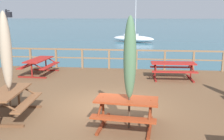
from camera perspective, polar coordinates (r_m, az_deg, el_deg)
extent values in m
plane|color=#2D5B6B|center=(8.79, -0.71, -12.56)|extent=(600.00, 600.00, 0.00)
cube|color=brown|center=(8.64, -0.72, -10.26)|extent=(13.79, 12.15, 0.76)
cube|color=brown|center=(14.01, 2.40, 4.42)|extent=(13.49, 0.09, 0.08)
cube|color=brown|center=(14.08, 2.38, 2.52)|extent=(13.49, 0.07, 0.06)
cube|color=brown|center=(16.06, -22.39, 2.61)|extent=(0.10, 0.10, 1.05)
cube|color=brown|center=(15.39, -17.50, 2.58)|extent=(0.10, 0.10, 1.05)
cube|color=brown|center=(14.84, -12.21, 2.54)|extent=(0.10, 0.10, 1.05)
cube|color=brown|center=(14.43, -6.56, 2.47)|extent=(0.10, 0.10, 1.05)
cube|color=brown|center=(14.17, -0.64, 2.37)|extent=(0.10, 0.10, 1.05)
cube|color=brown|center=(14.05, 5.43, 2.24)|extent=(0.10, 0.10, 1.05)
cube|color=brown|center=(14.10, 11.53, 2.08)|extent=(0.10, 0.10, 1.05)
cube|color=brown|center=(14.31, 17.53, 1.91)|extent=(0.10, 0.10, 1.05)
cube|color=brown|center=(14.67, 23.28, 1.72)|extent=(0.10, 0.10, 1.05)
cube|color=brown|center=(16.06, -22.39, 2.61)|extent=(0.10, 0.10, 1.05)
cube|color=brown|center=(8.01, -22.00, -4.47)|extent=(0.91, 1.90, 0.05)
cube|color=brown|center=(7.89, -18.09, -6.71)|extent=(0.43, 1.86, 0.04)
cylinder|color=brown|center=(7.30, -22.22, -7.29)|extent=(0.63, 0.11, 0.37)
cube|color=brown|center=(8.87, -19.72, -7.55)|extent=(1.40, 0.19, 0.06)
cylinder|color=brown|center=(8.77, -19.88, -5.45)|extent=(0.07, 0.07, 0.74)
cylinder|color=brown|center=(8.60, -18.24, -4.13)|extent=(0.63, 0.11, 0.37)
cylinder|color=brown|center=(8.81, -21.67, -4.01)|extent=(0.63, 0.11, 0.37)
cube|color=#993819|center=(6.76, 3.20, -6.57)|extent=(1.67, 0.90, 0.05)
cube|color=#993819|center=(6.35, 2.39, -10.71)|extent=(1.63, 0.42, 0.04)
cube|color=#993819|center=(7.38, 3.83, -7.42)|extent=(1.63, 0.42, 0.04)
cube|color=maroon|center=(7.13, -1.95, -11.66)|extent=(0.20, 1.40, 0.06)
cylinder|color=maroon|center=(7.00, -1.97, -9.11)|extent=(0.07, 0.07, 0.74)
cylinder|color=maroon|center=(6.67, -2.56, -8.19)|extent=(0.11, 0.63, 0.37)
cylinder|color=maroon|center=(7.18, -1.45, -6.69)|extent=(0.11, 0.63, 0.37)
cube|color=maroon|center=(6.96, 8.35, -12.39)|extent=(0.20, 1.40, 0.06)
cylinder|color=maroon|center=(6.83, 8.44, -9.79)|extent=(0.07, 0.07, 0.74)
cylinder|color=maroon|center=(6.49, 8.35, -8.89)|extent=(0.11, 0.63, 0.37)
cylinder|color=maroon|center=(7.01, 8.64, -7.28)|extent=(0.11, 0.63, 0.37)
cube|color=maroon|center=(12.19, 13.34, 1.50)|extent=(2.02, 0.84, 0.05)
cube|color=maroon|center=(11.71, 13.68, -0.44)|extent=(2.00, 0.36, 0.04)
cube|color=maroon|center=(12.79, 12.90, 0.63)|extent=(2.00, 0.36, 0.04)
cube|color=maroon|center=(12.24, 9.40, -1.70)|extent=(0.14, 1.40, 0.06)
cylinder|color=maroon|center=(12.16, 9.45, -0.14)|extent=(0.07, 0.07, 0.74)
cylinder|color=maroon|center=(11.84, 9.60, 0.62)|extent=(0.08, 0.63, 0.37)
cylinder|color=maroon|center=(12.39, 9.38, 1.12)|extent=(0.08, 0.63, 0.37)
cube|color=maroon|center=(12.49, 16.89, -1.78)|extent=(0.14, 1.40, 0.06)
cylinder|color=maroon|center=(12.42, 16.98, -0.26)|extent=(0.07, 0.07, 0.74)
cylinder|color=maroon|center=(12.10, 17.33, 0.48)|extent=(0.08, 0.63, 0.37)
cylinder|color=maroon|center=(12.64, 16.78, 0.98)|extent=(0.08, 0.63, 0.37)
cube|color=maroon|center=(13.34, -15.83, 2.25)|extent=(0.82, 2.06, 0.05)
cube|color=maroon|center=(13.18, -13.54, 0.93)|extent=(0.34, 2.04, 0.04)
cube|color=maroon|center=(13.63, -17.91, 1.04)|extent=(0.34, 2.04, 0.04)
cube|color=maroon|center=(12.74, -17.18, -1.54)|extent=(1.40, 0.12, 0.06)
cylinder|color=maroon|center=(12.66, -17.28, -0.04)|extent=(0.07, 0.07, 0.74)
cylinder|color=maroon|center=(12.50, -16.18, 0.90)|extent=(0.63, 0.08, 0.37)
cylinder|color=maroon|center=(12.75, -18.47, 0.96)|extent=(0.63, 0.08, 0.37)
cube|color=maroon|center=(14.23, -14.30, 0.01)|extent=(1.40, 0.12, 0.06)
cylinder|color=maroon|center=(14.16, -14.37, 1.35)|extent=(0.07, 0.07, 0.74)
cylinder|color=maroon|center=(14.02, -13.36, 2.21)|extent=(0.63, 0.08, 0.37)
cylinder|color=maroon|center=(14.24, -15.46, 2.25)|extent=(0.63, 0.08, 0.37)
cylinder|color=#4C3828|center=(7.83, -22.06, 0.32)|extent=(0.06, 0.06, 2.85)
ellipsoid|color=tan|center=(7.75, -22.35, 3.98)|extent=(0.32, 0.32, 2.17)
cylinder|color=#685B4C|center=(7.77, -22.26, 2.80)|extent=(0.21, 0.21, 0.05)
cone|color=#4C3828|center=(7.69, -22.94, 11.30)|extent=(0.10, 0.10, 0.14)
cylinder|color=#4C3828|center=(6.51, 3.91, -1.56)|extent=(0.06, 0.06, 2.73)
ellipsoid|color=#4C704C|center=(6.41, 3.97, 2.65)|extent=(0.32, 0.32, 2.08)
cylinder|color=#2D432D|center=(6.44, 3.95, 1.28)|extent=(0.21, 0.21, 0.05)
cone|color=#4C3828|center=(6.33, 4.09, 11.20)|extent=(0.10, 0.10, 0.14)
cylinder|color=black|center=(15.20, -21.89, 6.25)|extent=(0.09, 0.09, 3.20)
cylinder|color=black|center=(14.88, -22.05, 12.01)|extent=(0.43, 0.44, 0.06)
cube|color=black|center=(14.61, -21.68, 11.27)|extent=(0.20, 0.20, 0.28)
sphere|color=#F4E08C|center=(14.61, -21.68, 11.27)|extent=(0.14, 0.14, 0.14)
ellipsoid|color=silver|center=(36.40, 4.70, 6.88)|extent=(6.22, 3.59, 0.90)
cube|color=silver|center=(36.47, 4.27, 7.68)|extent=(2.06, 1.63, 0.36)
cylinder|color=silver|center=(36.15, 5.25, 12.82)|extent=(0.10, 0.10, 7.00)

